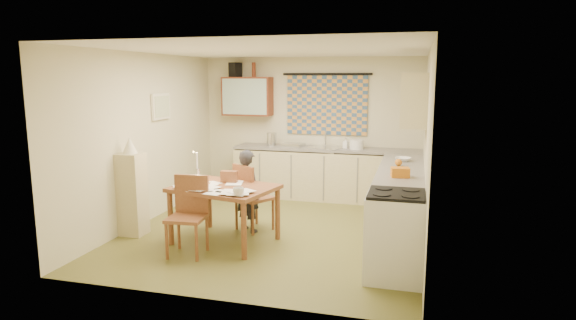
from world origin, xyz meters
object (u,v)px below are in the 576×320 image
(counter_back, at_px, (327,174))
(dining_table, at_px, (225,214))
(counter_right, at_px, (400,205))
(chair_far, at_px, (254,210))
(stove, at_px, (395,236))
(person, at_px, (248,191))
(shelf_stand, at_px, (132,194))

(counter_back, relative_size, dining_table, 2.32)
(counter_right, xyz_separation_m, chair_far, (-2.01, -0.22, -0.16))
(counter_right, bearing_deg, stove, -90.00)
(counter_back, bearing_deg, counter_right, -53.61)
(dining_table, xyz_separation_m, chair_far, (0.20, 0.58, -0.08))
(stove, relative_size, chair_far, 1.00)
(chair_far, distance_m, person, 0.30)
(counter_back, xyz_separation_m, stove, (1.33, -3.21, 0.02))
(stove, relative_size, person, 0.82)
(stove, distance_m, person, 2.35)
(counter_back, xyz_separation_m, person, (-0.73, -2.09, 0.13))
(counter_back, relative_size, shelf_stand, 2.91)
(counter_back, height_order, dining_table, counter_back)
(counter_back, bearing_deg, chair_far, -108.50)
(counter_right, relative_size, chair_far, 3.09)
(dining_table, distance_m, person, 0.57)
(chair_far, relative_size, person, 0.82)
(counter_back, distance_m, dining_table, 2.74)
(stove, bearing_deg, person, 151.42)
(counter_back, relative_size, stove, 3.47)
(counter_back, distance_m, person, 2.22)
(dining_table, relative_size, chair_far, 1.49)
(counter_back, distance_m, counter_right, 2.24)
(counter_back, relative_size, chair_far, 3.46)
(dining_table, bearing_deg, counter_back, 84.04)
(counter_right, xyz_separation_m, person, (-2.07, -0.28, 0.13))
(counter_right, bearing_deg, person, -172.22)
(shelf_stand, bearing_deg, counter_back, 50.08)
(dining_table, relative_size, person, 1.22)
(counter_right, height_order, dining_table, counter_right)
(counter_right, bearing_deg, chair_far, -173.87)
(dining_table, height_order, shelf_stand, shelf_stand)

